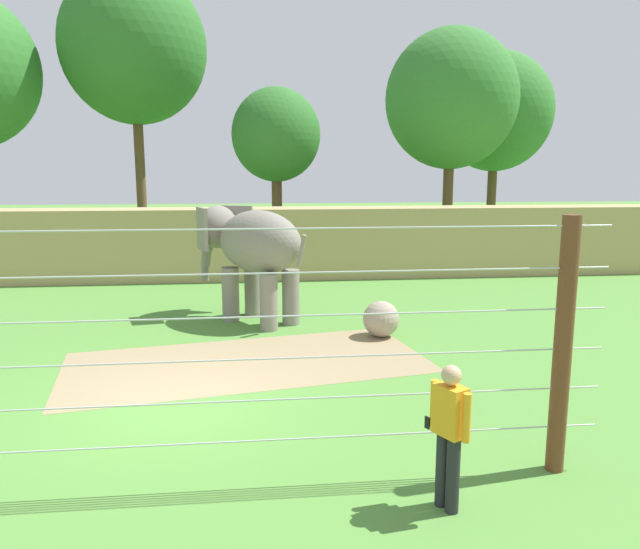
# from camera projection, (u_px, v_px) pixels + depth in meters

# --- Properties ---
(ground_plane) EXTENTS (120.00, 120.00, 0.00)m
(ground_plane) POSITION_uv_depth(u_px,v_px,m) (177.00, 404.00, 9.56)
(ground_plane) COLOR #518938
(dirt_patch) EXTENTS (7.45, 4.48, 0.01)m
(dirt_patch) POSITION_uv_depth(u_px,v_px,m) (248.00, 362.00, 11.66)
(dirt_patch) COLOR #937F5B
(dirt_patch) RESTS_ON ground
(embankment_wall) EXTENTS (36.00, 1.80, 2.45)m
(embankment_wall) POSITION_uv_depth(u_px,v_px,m) (218.00, 243.00, 20.67)
(embankment_wall) COLOR tan
(embankment_wall) RESTS_ON ground
(elephant) EXTENTS (3.13, 3.27, 2.85)m
(elephant) POSITION_uv_depth(u_px,v_px,m) (251.00, 246.00, 14.62)
(elephant) COLOR gray
(elephant) RESTS_ON ground
(enrichment_ball) EXTENTS (0.83, 0.83, 0.83)m
(enrichment_ball) POSITION_uv_depth(u_px,v_px,m) (381.00, 319.00, 13.40)
(enrichment_ball) COLOR gray
(enrichment_ball) RESTS_ON ground
(cable_fence) EXTENTS (11.06, 0.22, 3.22)m
(cable_fence) POSITION_uv_depth(u_px,v_px,m) (140.00, 359.00, 6.67)
(cable_fence) COLOR brown
(cable_fence) RESTS_ON ground
(zookeeper) EXTENTS (0.39, 0.55, 1.67)m
(zookeeper) POSITION_uv_depth(u_px,v_px,m) (449.00, 431.00, 6.46)
(zookeeper) COLOR #232328
(zookeeper) RESTS_ON ground
(tree_far_left) EXTENTS (3.74, 3.74, 7.20)m
(tree_far_left) POSITION_uv_depth(u_px,v_px,m) (276.00, 136.00, 24.92)
(tree_far_left) COLOR brown
(tree_far_left) RESTS_ON ground
(tree_behind_wall) EXTENTS (5.37, 5.37, 9.34)m
(tree_behind_wall) POSITION_uv_depth(u_px,v_px,m) (496.00, 112.00, 28.32)
(tree_behind_wall) COLOR brown
(tree_behind_wall) RESTS_ON ground
(tree_right_of_centre) EXTENTS (5.56, 5.56, 9.64)m
(tree_right_of_centre) POSITION_uv_depth(u_px,v_px,m) (451.00, 100.00, 24.98)
(tree_right_of_centre) COLOR brown
(tree_right_of_centre) RESTS_ON ground
(tree_far_right) EXTENTS (6.38, 6.38, 12.48)m
(tree_far_right) POSITION_uv_depth(u_px,v_px,m) (134.00, 48.00, 26.18)
(tree_far_right) COLOR brown
(tree_far_right) RESTS_ON ground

